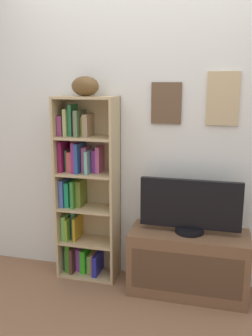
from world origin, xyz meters
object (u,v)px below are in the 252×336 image
Objects in this scene: football at (85,86)px; tv_stand at (188,263)px; bookshelf at (83,191)px; television at (190,207)px.

football is 0.27× the size of tv_stand.
tv_stand is (0.90, -0.10, -0.49)m from bookshelf.
television is at bearing 90.00° from tv_stand.
tv_stand is 1.19× the size of television.
football is 1.59m from tv_stand.
football reaches higher than television.
tv_stand is at bearing -6.13° from bookshelf.
bookshelf is at bearing 149.72° from football.
tv_stand is at bearing -90.00° from television.
bookshelf is 1.99× the size of television.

